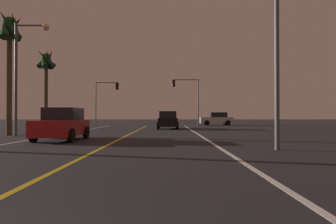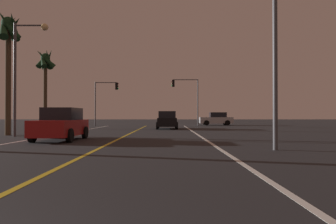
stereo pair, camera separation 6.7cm
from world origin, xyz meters
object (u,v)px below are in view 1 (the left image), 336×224
Objects in this scene: car_ahead_far at (168,120)px; palm_tree_left_mid at (9,36)px; street_lamp_left_mid at (24,63)px; traffic_light_near_left at (107,93)px; palm_tree_left_far at (46,65)px; car_crossing_side at (217,119)px; traffic_light_near_right at (186,91)px; car_oncoming at (62,125)px; street_lamp_right_near at (266,6)px.

car_ahead_far is 15.36m from palm_tree_left_mid.
car_ahead_far is 0.61× the size of street_lamp_left_mid.
palm_tree_left_far is (-4.51, -8.03, 2.26)m from traffic_light_near_left.
palm_tree_left_far is (-18.68, -9.99, 5.51)m from car_crossing_side.
palm_tree_left_mid reaches higher than traffic_light_near_right.
car_oncoming is at bearing -84.55° from traffic_light_near_left.
street_lamp_right_near is (3.72, -18.42, 4.60)m from car_ahead_far.
traffic_light_near_left reaches higher than car_oncoming.
car_ahead_far is at bearing 43.50° from palm_tree_left_mid.
palm_tree_left_mid is (-16.84, -20.74, 5.67)m from car_crossing_side.
car_crossing_side is 14.67m from traffic_light_near_left.
car_ahead_far is at bearing 75.65° from traffic_light_near_right.
car_ahead_far and car_crossing_side have the same top height.
traffic_light_near_left is 19.97m from street_lamp_left_mid.
street_lamp_right_near is at bearing -67.38° from traffic_light_near_left.
palm_tree_left_far is (-6.69, 14.74, 5.51)m from car_oncoming.
palm_tree_left_far reaches higher than traffic_light_near_right.
traffic_light_near_left reaches higher than car_ahead_far.
traffic_light_near_right is at bearing -87.01° from street_lamp_right_near.
street_lamp_left_mid reaches higher than car_oncoming.
palm_tree_left_far is (-1.84, 10.75, -0.16)m from palm_tree_left_mid.
car_crossing_side is 0.52× the size of palm_tree_left_mid.
car_oncoming is at bearing -26.47° from street_lamp_right_near.
car_ahead_far is 12.23m from traffic_light_near_left.
car_crossing_side is 0.50× the size of street_lamp_right_near.
street_lamp_left_mid is 2.74m from palm_tree_left_mid.
car_oncoming is at bearing 71.09° from traffic_light_near_right.
car_ahead_far is 14.58m from street_lamp_left_mid.
palm_tree_left_mid is at bearing -80.28° from palm_tree_left_far.
car_oncoming is 8.46m from palm_tree_left_mid.
car_ahead_far is 0.52× the size of palm_tree_left_mid.
street_lamp_left_mid is at bearing -37.35° from palm_tree_left_mid.
car_oncoming is at bearing -40.43° from street_lamp_left_mid.
palm_tree_left_mid is 10.90m from palm_tree_left_far.
palm_tree_left_far reaches higher than car_ahead_far.
car_crossing_side is at bearing 55.02° from street_lamp_left_mid.
street_lamp_left_mid reaches higher than traffic_light_near_left.
palm_tree_left_far reaches higher than traffic_light_near_left.
traffic_light_near_left is at bearing 86.68° from street_lamp_left_mid.
street_lamp_right_near is at bearing -30.61° from street_lamp_left_mid.
traffic_light_near_right is at bearing 60.83° from street_lamp_left_mid.
traffic_light_near_left is (-9.97, -0.00, -0.26)m from traffic_light_near_right.
street_lamp_left_mid is at bearing -130.43° from car_oncoming.
traffic_light_near_right is 22.83m from street_lamp_left_mid.
street_lamp_right_near reaches higher than traffic_light_near_right.
car_crossing_side is 27.31m from palm_tree_left_mid.
street_lamp_right_near is (9.23, -4.60, 4.60)m from car_oncoming.
traffic_light_near_right is at bearing 161.09° from car_oncoming.
palm_tree_left_mid is (-14.08, 8.59, 1.07)m from street_lamp_right_near.
car_oncoming is 0.50× the size of street_lamp_right_near.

